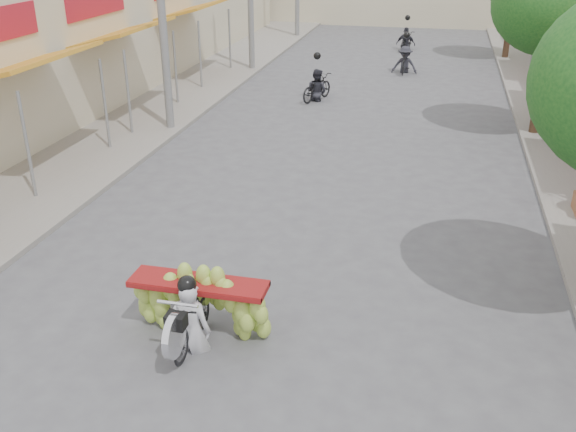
{
  "coord_description": "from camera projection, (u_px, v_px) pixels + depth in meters",
  "views": [
    {
      "loc": [
        2.46,
        -5.71,
        5.85
      ],
      "look_at": [
        0.1,
        4.35,
        1.1
      ],
      "focal_mm": 40.0,
      "sensor_mm": 36.0,
      "label": 1
    }
  ],
  "objects": [
    {
      "name": "produce_crate_far",
      "position": [
        556.0,
        98.0,
        20.57
      ],
      "size": [
        1.2,
        0.88,
        1.16
      ],
      "color": "brown",
      "rests_on": "ground"
    },
    {
      "name": "bg_motorbike_a",
      "position": [
        317.0,
        80.0,
        22.79
      ],
      "size": [
        1.17,
        1.77,
        1.95
      ],
      "color": "black",
      "rests_on": "ground"
    },
    {
      "name": "bg_motorbike_c",
      "position": [
        406.0,
        34.0,
        31.67
      ],
      "size": [
        1.06,
        1.64,
        1.95
      ],
      "color": "black",
      "rests_on": "ground"
    },
    {
      "name": "shophouse_row_left",
      "position": [
        5.0,
        15.0,
        21.6
      ],
      "size": [
        9.77,
        40.0,
        6.0
      ],
      "color": "beige",
      "rests_on": "ground"
    },
    {
      "name": "banana_motorbike",
      "position": [
        194.0,
        301.0,
        9.56
      ],
      "size": [
        2.2,
        1.72,
        2.09
      ],
      "color": "black",
      "rests_on": "ground"
    },
    {
      "name": "sidewalk_left",
      "position": [
        162.0,
        101.0,
        22.7
      ],
      "size": [
        4.0,
        60.0,
        0.12
      ],
      "primitive_type": "cube",
      "color": "gray",
      "rests_on": "ground"
    },
    {
      "name": "pedestrian",
      "position": [
        568.0,
        109.0,
        18.73
      ],
      "size": [
        0.87,
        0.78,
        1.52
      ],
      "rotation": [
        0.0,
        0.0,
        3.71
      ],
      "color": "silver",
      "rests_on": "ground"
    },
    {
      "name": "street_tree_mid",
      "position": [
        554.0,
        4.0,
        17.69
      ],
      "size": [
        3.4,
        3.4,
        5.25
      ],
      "color": "#3A2719",
      "rests_on": "ground"
    },
    {
      "name": "bg_motorbike_b",
      "position": [
        405.0,
        53.0,
        26.87
      ],
      "size": [
        1.08,
        1.74,
        1.95
      ],
      "color": "black",
      "rests_on": "ground"
    }
  ]
}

